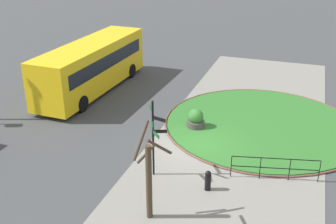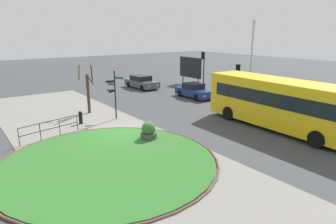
% 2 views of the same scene
% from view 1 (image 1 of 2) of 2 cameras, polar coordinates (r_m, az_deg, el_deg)
% --- Properties ---
extents(ground, '(120.00, 120.00, 0.00)m').
position_cam_1_polar(ground, '(20.78, 4.26, -4.69)').
color(ground, '#3D3F42').
extents(sidewalk_paving, '(32.00, 8.45, 0.02)m').
position_cam_1_polar(sidewalk_paving, '(20.46, 9.09, -5.40)').
color(sidewalk_paving, gray).
rests_on(sidewalk_paving, ground).
extents(grass_island, '(10.44, 10.44, 0.10)m').
position_cam_1_polar(grass_island, '(23.41, 12.76, -1.66)').
color(grass_island, '#2D6B28').
rests_on(grass_island, ground).
extents(grass_kerb_ring, '(10.75, 10.75, 0.11)m').
position_cam_1_polar(grass_kerb_ring, '(23.41, 12.76, -1.65)').
color(grass_kerb_ring, brown).
rests_on(grass_kerb_ring, ground).
extents(signpost_directional, '(1.19, 1.02, 3.55)m').
position_cam_1_polar(signpost_directional, '(17.41, -1.94, -2.97)').
color(signpost_directional, black).
rests_on(signpost_directional, ground).
extents(bollard_foreground, '(0.26, 0.26, 0.92)m').
position_cam_1_polar(bollard_foreground, '(17.28, 5.54, -9.39)').
color(bollard_foreground, black).
rests_on(bollard_foreground, ground).
extents(railing_grass_edge, '(0.87, 3.65, 1.07)m').
position_cam_1_polar(railing_grass_edge, '(18.32, 14.60, -7.24)').
color(railing_grass_edge, black).
rests_on(railing_grass_edge, ground).
extents(bus_yellow, '(10.47, 2.92, 3.23)m').
position_cam_1_polar(bus_yellow, '(27.69, -10.46, 6.34)').
color(bus_yellow, yellow).
rests_on(bus_yellow, ground).
extents(planter_near_signpost, '(0.97, 0.97, 1.11)m').
position_cam_1_polar(planter_near_signpost, '(22.35, 3.85, -1.08)').
color(planter_near_signpost, '#47423D').
rests_on(planter_near_signpost, ground).
extents(street_tree_bare, '(1.33, 1.34, 3.81)m').
position_cam_1_polar(street_tree_bare, '(15.00, -2.65, -8.78)').
color(street_tree_bare, '#423323').
rests_on(street_tree_bare, ground).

